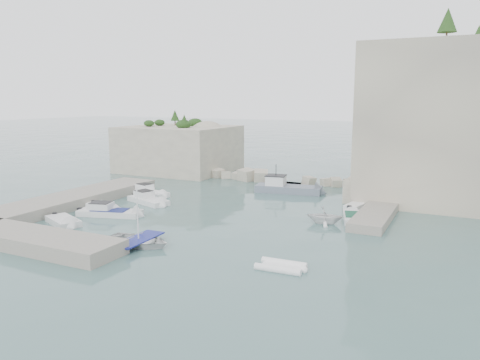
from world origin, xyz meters
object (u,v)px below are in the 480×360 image
at_px(motorboat_a, 149,195).
at_px(tender_east_a, 325,223).
at_px(tender_east_d, 366,204).
at_px(rowboat, 139,245).
at_px(tender_east_b, 353,220).
at_px(motorboat_b, 148,203).
at_px(motorboat_d, 110,216).
at_px(motorboat_e, 63,224).
at_px(inflatable_dinghy, 281,269).
at_px(motorboat_c, 103,210).
at_px(tender_east_c, 357,208).
at_px(work_boat, 288,193).

distance_m(motorboat_a, tender_east_a, 22.39).
relative_size(motorboat_a, tender_east_d, 1.48).
bearing_deg(rowboat, tender_east_b, -43.25).
bearing_deg(motorboat_b, motorboat_d, -70.03).
bearing_deg(motorboat_e, inflatable_dinghy, 18.68).
distance_m(inflatable_dinghy, tender_east_b, 14.91).
bearing_deg(tender_east_b, tender_east_d, -13.26).
bearing_deg(tender_east_b, motorboat_c, 91.28).
bearing_deg(motorboat_d, motorboat_e, -127.46).
relative_size(motorboat_c, tender_east_a, 1.67).
bearing_deg(rowboat, tender_east_c, -33.53).
bearing_deg(work_boat, tender_east_c, -34.61).
height_order(motorboat_d, motorboat_e, motorboat_d).
xyz_separation_m(motorboat_b, tender_east_b, (21.74, 2.50, 0.00)).
bearing_deg(motorboat_d, motorboat_b, 74.29).
distance_m(motorboat_b, work_boat, 16.98).
distance_m(motorboat_b, tender_east_c, 22.42).
bearing_deg(tender_east_c, tender_east_d, 2.31).
bearing_deg(tender_east_d, rowboat, 131.67).
relative_size(motorboat_e, tender_east_d, 1.15).
xyz_separation_m(tender_east_b, tender_east_d, (-0.34, 7.76, 0.00)).
height_order(tender_east_a, tender_east_d, tender_east_a).
relative_size(rowboat, tender_east_a, 1.61).
relative_size(motorboat_b, inflatable_dinghy, 1.70).
relative_size(motorboat_b, tender_east_c, 1.37).
xyz_separation_m(motorboat_a, inflatable_dinghy, (22.78, -15.80, 0.00)).
relative_size(inflatable_dinghy, work_boat, 0.40).
bearing_deg(tender_east_c, work_boat, 74.73).
xyz_separation_m(motorboat_a, tender_east_c, (23.52, 4.30, 0.00)).
height_order(motorboat_a, tender_east_c, motorboat_a).
relative_size(motorboat_d, tender_east_d, 1.69).
relative_size(motorboat_e, tender_east_b, 0.97).
bearing_deg(rowboat, motorboat_e, 77.06).
relative_size(tender_east_b, tender_east_d, 1.19).
height_order(motorboat_e, tender_east_b, same).
xyz_separation_m(tender_east_a, tender_east_b, (2.06, 2.22, 0.00)).
bearing_deg(motorboat_a, rowboat, -41.58).
bearing_deg(tender_east_d, work_boat, 59.47).
bearing_deg(rowboat, motorboat_b, 32.59).
height_order(motorboat_e, tender_east_d, tender_east_d).
distance_m(motorboat_b, tender_east_d, 23.73).
distance_m(motorboat_b, inflatable_dinghy, 23.74).
xyz_separation_m(motorboat_a, work_boat, (14.21, 8.82, 0.00)).
bearing_deg(tender_east_d, motorboat_b, 96.92).
bearing_deg(tender_east_a, tender_east_c, -21.51).
height_order(motorboat_a, work_boat, work_boat).
height_order(motorboat_c, inflatable_dinghy, motorboat_c).
relative_size(motorboat_c, rowboat, 1.04).
bearing_deg(tender_east_b, motorboat_d, 95.91).
bearing_deg(motorboat_c, tender_east_b, 40.46).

